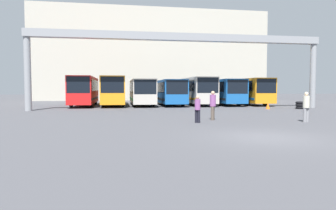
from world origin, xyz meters
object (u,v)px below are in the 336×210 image
Objects in this scene: pedestrian_mid_left at (213,105)px; pedestrian_mid_right at (306,106)px; bus_slot_1 at (114,89)px; bus_slot_4 at (195,90)px; bus_slot_6 at (246,90)px; tire_stack at (301,105)px; bus_slot_5 at (221,90)px; traffic_cone at (268,106)px; bus_slot_3 at (169,91)px; pedestrian_near_right at (198,108)px; bus_slot_0 at (84,89)px; bus_slot_2 at (142,91)px.

pedestrian_mid_left reaches higher than pedestrian_mid_right.
bus_slot_4 is at bearing -2.29° from bus_slot_1.
bus_slot_6 reaches higher than tire_stack.
bus_slot_5 is 10.15× the size of tire_stack.
bus_slot_1 is at bearing -67.16° from pedestrian_mid_right.
tire_stack is at bearing -27.43° from bus_slot_1.
bus_slot_1 is 6.78× the size of pedestrian_mid_right.
bus_slot_1 reaches higher than traffic_cone.
tire_stack is at bearing -36.40° from bus_slot_3.
bus_slot_0 is at bearing -31.87° from pedestrian_near_right.
bus_slot_0 is 3.40m from bus_slot_1.
tire_stack is (5.18, -8.76, -1.41)m from bus_slot_5.
bus_slot_1 is 7.70× the size of pedestrian_near_right.
bus_slot_3 is 0.92× the size of bus_slot_4.
tire_stack is (18.39, -9.54, -1.55)m from bus_slot_1.
pedestrian_mid_right is at bearing 98.83° from pedestrian_mid_left.
bus_slot_5 is (13.22, -0.78, -0.14)m from bus_slot_1.
tire_stack is (11.92, 8.91, -0.61)m from pedestrian_mid_left.
pedestrian_near_right is (-8.08, -18.96, -0.93)m from bus_slot_5.
pedestrian_mid_right is at bearing -75.68° from bus_slot_3.
bus_slot_1 is at bearing 177.71° from bus_slot_4.
bus_slot_1 reaches higher than pedestrian_mid_left.
bus_slot_2 reaches higher than traffic_cone.
bus_slot_5 is 5.76× the size of pedestrian_mid_left.
bus_slot_6 reaches higher than pedestrian_mid_right.
pedestrian_mid_left is 14.89m from tire_stack.
tire_stack is (11.78, -8.69, -1.36)m from bus_slot_3.
bus_slot_0 is 9.91m from bus_slot_3.
bus_slot_2 is 9.91m from bus_slot_5.
bus_slot_6 is (9.91, 0.17, 0.12)m from bus_slot_3.
bus_slot_3 is 0.97× the size of bus_slot_6.
traffic_cone is at bearing -78.36° from bus_slot_5.
tire_stack is (13.25, 10.20, -0.47)m from pedestrian_near_right.
traffic_cone is at bearing 166.50° from pedestrian_mid_left.
tire_stack is at bearing -47.17° from bus_slot_4.
traffic_cone is at bearing -60.48° from bus_slot_4.
bus_slot_0 is 5.89× the size of pedestrian_mid_right.
bus_slot_5 is (6.61, 0.07, 0.05)m from bus_slot_3.
bus_slot_3 is 17.61m from pedestrian_mid_left.
bus_slot_3 is 5.82× the size of pedestrian_mid_right.
bus_slot_5 is at bearing 0.65° from bus_slot_3.
bus_slot_4 is 12.57m from tire_stack.
bus_slot_0 is 1.01× the size of bus_slot_3.
bus_slot_3 is at bearing -179.01° from bus_slot_6.
bus_slot_1 is 16.53m from bus_slot_6.
bus_slot_1 is at bearing -41.29° from pedestrian_near_right.
bus_slot_6 is at bearing 1.13° from bus_slot_2.
bus_slot_4 is 3.33m from bus_slot_5.
bus_slot_1 is at bearing 164.03° from bus_slot_2.
bus_slot_4 is (13.22, 0.39, -0.02)m from bus_slot_0.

